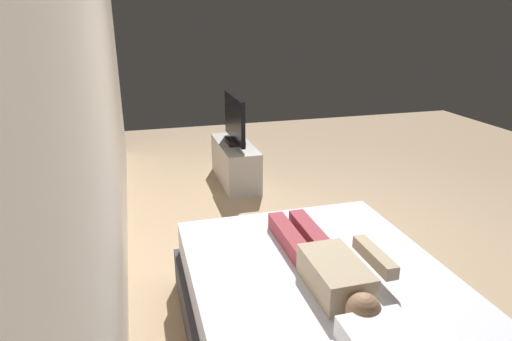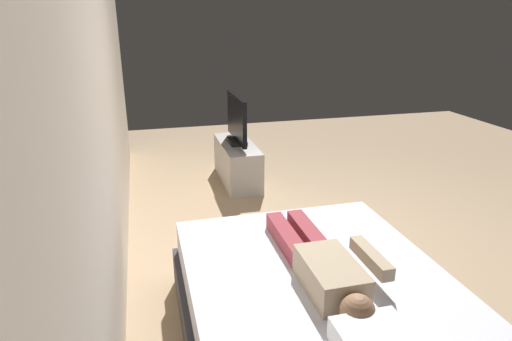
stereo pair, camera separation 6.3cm
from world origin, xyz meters
The scene contains 7 objects.
ground_plane centered at (0.00, 0.00, 0.00)m, with size 10.00×10.00×0.00m, color tan.
back_wall centered at (0.40, 1.77, 1.40)m, with size 6.40×0.10×2.80m, color beige.
bed centered at (-1.08, 0.55, 0.26)m, with size 2.04×1.61×0.54m.
person centered at (-1.06, 0.53, 0.62)m, with size 1.26×0.46×0.18m.
remote centered at (-0.90, 0.12, 0.55)m, with size 0.15×0.04×0.02m, color black.
tv_stand centered at (2.00, 0.39, 0.25)m, with size 1.10×0.40×0.50m, color #B7B2AD.
tv centered at (2.00, 0.39, 0.78)m, with size 0.88×0.20×0.59m.
Camera 2 is at (-3.14, 1.49, 2.02)m, focal length 31.04 mm.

